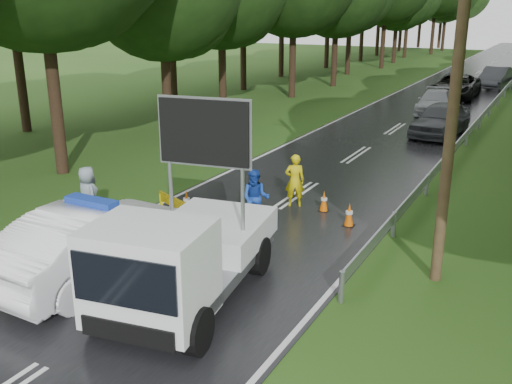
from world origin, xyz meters
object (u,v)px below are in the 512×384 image
Objects in this scene: police_sedan at (95,241)px; queue_car_first at (441,119)px; civilian at (256,198)px; queue_car_third at (455,86)px; barrier at (187,214)px; queue_car_fourth at (495,78)px; queue_car_second at (435,102)px; work_truck at (181,257)px; officer at (295,181)px.

police_sedan is 19.33m from queue_car_first.
civilian is 26.93m from queue_car_third.
queue_car_third is at bearing 110.19° from barrier.
barrier is 16.78m from queue_car_first.
queue_car_fourth is (0.31, 19.12, 0.00)m from queue_car_first.
queue_car_first reaches higher than queue_car_second.
work_truck is at bearing -90.17° from queue_car_third.
civilian is (-0.81, 4.66, -0.28)m from work_truck.
queue_car_fourth is (2.46, 33.63, -0.01)m from civilian.
queue_car_first is at bearing -83.69° from queue_car_third.
queue_car_third is (0.70, 26.92, 0.00)m from civilian.
queue_car_second reaches higher than barrier.
queue_car_second is (-1.45, 6.00, -0.13)m from queue_car_first.
officer reaches higher than queue_car_first.
queue_car_third is 6.93m from queue_car_fourth.
queue_car_first is 12.50m from queue_car_third.
police_sedan is at bearing 166.01° from work_truck.
queue_car_fourth is (1.66, 38.29, -0.30)m from work_truck.
queue_car_first is at bearing 64.26° from civilian.
police_sedan reaches higher than queue_car_third.
civilian is at bearing 90.79° from work_truck.
barrier is at bearing -93.53° from queue_car_third.
officer is 1.02× the size of civilian.
queue_car_first is 6.17m from queue_car_second.
officer is at bearing 97.07° from barrier.
police_sedan is 2.50m from work_truck.
officer is at bearing 64.99° from civilian.
barrier is at bearing -131.47° from civilian.
police_sedan is 31.45m from queue_car_third.
officer reaches higher than queue_car_second.
queue_car_third is (2.37, 31.36, -0.04)m from police_sedan.
queue_car_third is (-0.11, 31.58, -0.28)m from work_truck.
officer is at bearing -105.65° from police_sedan.
officer is 0.34× the size of queue_car_fourth.
work_truck is at bearing -97.45° from civilian.
queue_car_second is at bearing 110.32° from queue_car_first.
civilian is at bearing -88.91° from queue_car_fourth.
queue_car_fourth is at bearing -95.10° from police_sedan.
police_sedan is 1.12× the size of queue_car_first.
queue_car_second is 13.24m from queue_car_fourth.
barrier is 2.19m from civilian.
work_truck is 4.74m from civilian.
work_truck is (2.48, -0.21, 0.24)m from police_sedan.
work_truck is at bearing -87.20° from queue_car_fourth.
queue_car_second is (2.37, 24.95, -0.19)m from police_sedan.
work_truck is 3.25× the size of officer.
queue_car_first is at bearing -81.50° from queue_car_second.
civilian is at bearing -91.72° from queue_car_first.
barrier is 22.56m from queue_car_second.
barrier is at bearing -106.41° from police_sedan.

